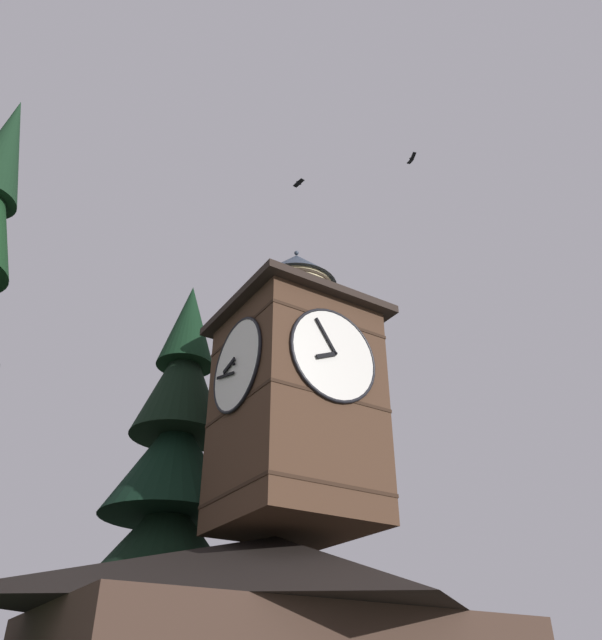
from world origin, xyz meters
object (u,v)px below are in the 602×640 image
clock_tower (296,392)px  flying_bird_low (299,183)px  pine_tree_behind (166,540)px  moon (231,571)px  flying_bird_high (412,159)px

clock_tower → flying_bird_low: bearing=-147.0°
flying_bird_low → clock_tower: bearing=33.0°
pine_tree_behind → flying_bird_low: (-2.06, 4.50, 12.50)m
pine_tree_behind → flying_bird_low: flying_bird_low is taller
pine_tree_behind → moon: size_ratio=10.88×
pine_tree_behind → flying_bird_low: bearing=114.5°
flying_bird_high → flying_bird_low: size_ratio=1.23×
pine_tree_behind → flying_bird_low: size_ratio=29.40×
clock_tower → moon: bearing=-114.4°
flying_bird_high → pine_tree_behind: bearing=-49.5°
clock_tower → moon: (-19.89, -43.82, 2.42)m
flying_bird_high → flying_bird_low: flying_bird_high is taller
clock_tower → pine_tree_behind: 6.24m
moon → flying_bird_low: bearing=65.7°
clock_tower → pine_tree_behind: (1.89, -4.61, -3.76)m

